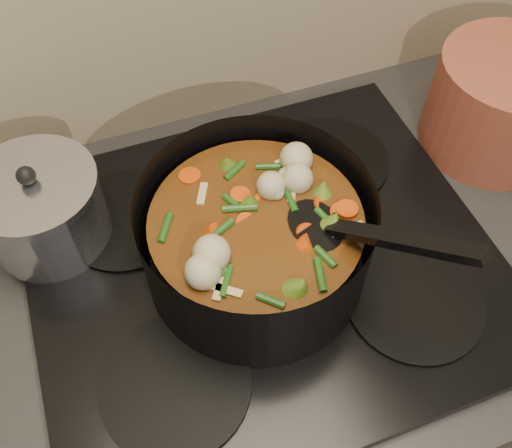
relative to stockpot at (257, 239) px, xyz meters
name	(u,v)px	position (x,y,z in m)	size (l,w,h in m)	color
counter	(261,383)	(0.01, 0.01, -0.54)	(2.64, 0.64, 0.91)	brown
stovetop	(263,262)	(0.01, 0.01, -0.08)	(0.62, 0.54, 0.03)	black
stockpot	(257,239)	(0.00, 0.00, 0.00)	(0.37, 0.38, 0.21)	black
saucepan	(43,209)	(-0.25, 0.15, -0.01)	(0.17, 0.17, 0.14)	silver
terracotta_crock	(502,104)	(0.44, 0.11, -0.01)	(0.22, 0.22, 0.15)	brown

